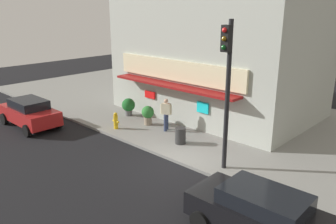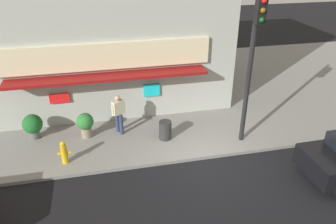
{
  "view_description": "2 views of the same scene",
  "coord_description": "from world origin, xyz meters",
  "px_view_note": "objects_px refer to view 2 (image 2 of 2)",
  "views": [
    {
      "loc": [
        8.89,
        -9.88,
        6.35
      ],
      "look_at": [
        -1.84,
        1.44,
        1.57
      ],
      "focal_mm": 36.71,
      "sensor_mm": 36.0,
      "label": 1
    },
    {
      "loc": [
        -3.43,
        -9.32,
        7.27
      ],
      "look_at": [
        -1.25,
        0.61,
        1.85
      ],
      "focal_mm": 34.55,
      "sensor_mm": 36.0,
      "label": 2
    }
  ],
  "objects_px": {
    "trash_can": "(165,130)",
    "potted_plant_by_window": "(85,123)",
    "potted_plant_by_doorway": "(33,125)",
    "fire_hydrant": "(64,153)",
    "traffic_light": "(253,51)",
    "pedestrian": "(119,112)"
  },
  "relations": [
    {
      "from": "potted_plant_by_doorway",
      "to": "potted_plant_by_window",
      "type": "distance_m",
      "value": 2.1
    },
    {
      "from": "trash_can",
      "to": "potted_plant_by_doorway",
      "type": "xyz_separation_m",
      "value": [
        -5.18,
        1.18,
        0.22
      ]
    },
    {
      "from": "potted_plant_by_window",
      "to": "trash_can",
      "type": "bearing_deg",
      "value": -14.76
    },
    {
      "from": "fire_hydrant",
      "to": "potted_plant_by_doorway",
      "type": "relative_size",
      "value": 0.86
    },
    {
      "from": "potted_plant_by_doorway",
      "to": "potted_plant_by_window",
      "type": "bearing_deg",
      "value": -9.99
    },
    {
      "from": "trash_can",
      "to": "fire_hydrant",
      "type": "bearing_deg",
      "value": -168.13
    },
    {
      "from": "trash_can",
      "to": "potted_plant_by_window",
      "type": "relative_size",
      "value": 0.73
    },
    {
      "from": "fire_hydrant",
      "to": "pedestrian",
      "type": "xyz_separation_m",
      "value": [
        2.11,
        1.67,
        0.51
      ]
    },
    {
      "from": "trash_can",
      "to": "potted_plant_by_window",
      "type": "xyz_separation_m",
      "value": [
        -3.12,
        0.82,
        0.23
      ]
    },
    {
      "from": "potted_plant_by_window",
      "to": "pedestrian",
      "type": "bearing_deg",
      "value": 1.47
    },
    {
      "from": "fire_hydrant",
      "to": "trash_can",
      "type": "distance_m",
      "value": 3.95
    },
    {
      "from": "pedestrian",
      "to": "potted_plant_by_doorway",
      "type": "relative_size",
      "value": 1.64
    },
    {
      "from": "fire_hydrant",
      "to": "potted_plant_by_doorway",
      "type": "bearing_deg",
      "value": 123.3
    },
    {
      "from": "fire_hydrant",
      "to": "pedestrian",
      "type": "height_order",
      "value": "pedestrian"
    },
    {
      "from": "traffic_light",
      "to": "potted_plant_by_window",
      "type": "bearing_deg",
      "value": 164.94
    },
    {
      "from": "traffic_light",
      "to": "trash_can",
      "type": "xyz_separation_m",
      "value": [
        -2.99,
        0.82,
        -3.31
      ]
    },
    {
      "from": "traffic_light",
      "to": "fire_hydrant",
      "type": "bearing_deg",
      "value": 179.93
    },
    {
      "from": "fire_hydrant",
      "to": "potted_plant_by_doorway",
      "type": "height_order",
      "value": "potted_plant_by_doorway"
    },
    {
      "from": "pedestrian",
      "to": "potted_plant_by_window",
      "type": "distance_m",
      "value": 1.4
    },
    {
      "from": "potted_plant_by_doorway",
      "to": "potted_plant_by_window",
      "type": "height_order",
      "value": "potted_plant_by_window"
    },
    {
      "from": "fire_hydrant",
      "to": "potted_plant_by_doorway",
      "type": "xyz_separation_m",
      "value": [
        -1.31,
        2.0,
        0.17
      ]
    },
    {
      "from": "trash_can",
      "to": "potted_plant_by_window",
      "type": "distance_m",
      "value": 3.23
    }
  ]
}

